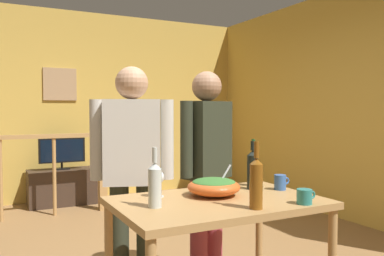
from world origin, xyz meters
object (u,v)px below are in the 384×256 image
object	(u,v)px
wine_bottle_green	(253,167)
mug_blue	(280,182)
stair_railing	(41,164)
mug_teal	(305,197)
person_standing_left	(132,164)
wine_bottle_clear	(155,184)
framed_picture	(60,84)
wine_bottle_amber	(256,182)
wine_bottle_dark	(253,169)
tv_console	(62,187)
serving_table	(218,215)
wine_glass	(158,179)
flat_screen_tv	(62,151)
person_standing_right	(207,161)
salad_bowl	(214,186)

from	to	relation	value
wine_bottle_green	mug_blue	bearing A→B (deg)	-68.45
stair_railing	mug_teal	size ratio (longest dim) A/B	21.05
wine_bottle_green	person_standing_left	xyz separation A→B (m)	(-0.72, 0.41, 0.02)
wine_bottle_green	wine_bottle_clear	world-z (taller)	wine_bottle_clear
mug_teal	person_standing_left	distance (m)	1.18
framed_picture	stair_railing	bearing A→B (deg)	-113.83
wine_bottle_amber	mug_blue	bearing A→B (deg)	37.75
person_standing_left	wine_bottle_dark	bearing A→B (deg)	163.09
framed_picture	wine_bottle_amber	xyz separation A→B (m)	(0.28, -4.38, -0.74)
tv_console	wine_bottle_amber	xyz separation A→B (m)	(0.31, -4.09, 0.70)
stair_railing	mug_blue	distance (m)	3.38
serving_table	wine_glass	world-z (taller)	wine_glass
tv_console	mug_teal	world-z (taller)	mug_teal
flat_screen_tv	wine_bottle_clear	distance (m)	3.80
wine_glass	person_standing_right	world-z (taller)	person_standing_right
salad_bowl	wine_bottle_dark	world-z (taller)	wine_bottle_dark
stair_railing	tv_console	size ratio (longest dim) A/B	2.79
tv_console	person_standing_right	bearing A→B (deg)	-80.27
salad_bowl	wine_bottle_amber	xyz separation A→B (m)	(0.03, -0.38, 0.08)
framed_picture	mug_teal	bearing A→B (deg)	-82.56
tv_console	wine_glass	bearing A→B (deg)	-90.49
wine_bottle_clear	wine_bottle_green	bearing A→B (deg)	17.93
stair_railing	wine_bottle_green	distance (m)	3.18
salad_bowl	person_standing_left	world-z (taller)	person_standing_left
salad_bowl	wine_glass	xyz separation A→B (m)	(-0.31, 0.12, 0.05)
wine_glass	person_standing_right	xyz separation A→B (m)	(0.57, 0.44, 0.02)
wine_glass	person_standing_right	bearing A→B (deg)	37.66
flat_screen_tv	mug_teal	size ratio (longest dim) A/B	5.13
wine_bottle_green	wine_bottle_amber	bearing A→B (deg)	-124.27
wine_glass	wine_bottle_green	bearing A→B (deg)	2.90
wine_bottle_amber	mug_teal	size ratio (longest dim) A/B	2.94
serving_table	wine_bottle_dark	world-z (taller)	wine_bottle_dark
person_standing_left	person_standing_right	size ratio (longest dim) A/B	1.00
stair_railing	wine_bottle_clear	world-z (taller)	wine_bottle_clear
mug_blue	mug_teal	bearing A→B (deg)	-110.29
flat_screen_tv	wine_bottle_dark	world-z (taller)	wine_bottle_dark
wine_bottle_clear	wine_bottle_dark	bearing A→B (deg)	12.85
tv_console	wine_bottle_green	size ratio (longest dim) A/B	2.84
serving_table	stair_railing	bearing A→B (deg)	100.22
wine_glass	person_standing_right	size ratio (longest dim) A/B	0.10
flat_screen_tv	wine_bottle_dark	size ratio (longest dim) A/B	1.96
wine_bottle_green	mug_teal	xyz separation A→B (m)	(-0.06, -0.57, -0.09)
wine_glass	mug_teal	xyz separation A→B (m)	(0.64, -0.53, -0.07)
flat_screen_tv	wine_bottle_green	bearing A→B (deg)	-79.17
person_standing_left	wine_bottle_clear	bearing A→B (deg)	102.23
stair_railing	wine_glass	bearing A→B (deg)	-84.23
serving_table	wine_bottle_clear	xyz separation A→B (m)	(-0.39, -0.01, 0.22)
wine_bottle_green	wine_bottle_dark	world-z (taller)	wine_bottle_green
wine_glass	mug_blue	world-z (taller)	wine_glass
framed_picture	stair_railing	xyz separation A→B (m)	(-0.37, -0.85, -1.03)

